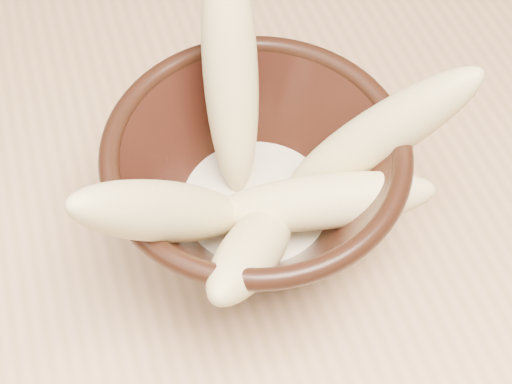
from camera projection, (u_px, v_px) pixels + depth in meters
table at (347, 126)px, 0.67m from camera, size 1.20×0.80×0.75m
bowl at (256, 184)px, 0.46m from camera, size 0.19×0.19×0.10m
milk_puddle at (256, 206)px, 0.49m from camera, size 0.11×0.11×0.01m
banana_upright at (230, 70)px, 0.45m from camera, size 0.06×0.12×0.17m
banana_left at (169, 212)px, 0.41m from camera, size 0.14×0.09×0.14m
banana_right at (377, 136)px, 0.45m from camera, size 0.14×0.06×0.13m
banana_across at (320, 202)px, 0.44m from camera, size 0.15×0.08×0.06m
banana_front at (253, 249)px, 0.42m from camera, size 0.11×0.12×0.10m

